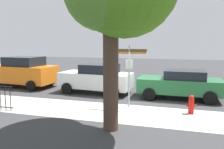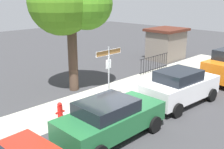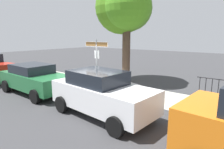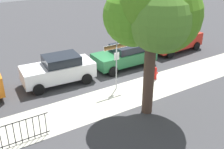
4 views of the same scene
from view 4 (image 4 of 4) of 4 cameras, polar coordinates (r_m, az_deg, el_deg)
ground_plane at (r=16.13m, az=1.32°, el=-1.98°), size 60.00×60.00×0.00m
sidewalk_strip at (r=14.24m, az=-2.51°, el=-5.95°), size 24.00×2.60×0.00m
street_sign at (r=14.80m, az=0.93°, el=3.91°), size 1.56×0.07×2.78m
shade_tree at (r=11.91m, az=8.59°, el=12.12°), size 3.97×3.79×6.45m
car_red at (r=21.60m, az=13.10°, el=7.09°), size 4.33×2.16×1.78m
car_green at (r=18.21m, az=2.70°, el=3.96°), size 4.21×1.99×1.50m
car_white at (r=16.20m, az=-10.94°, el=1.03°), size 4.24×2.20×1.68m
iron_fence at (r=11.86m, az=-20.18°, el=-11.64°), size 3.15×0.04×1.07m
fire_hydrant at (r=16.79m, az=8.88°, el=0.29°), size 0.42×0.22×0.78m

